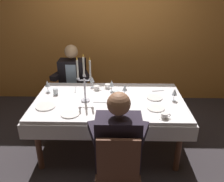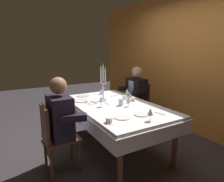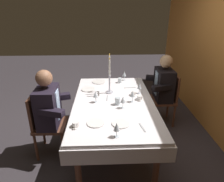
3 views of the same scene
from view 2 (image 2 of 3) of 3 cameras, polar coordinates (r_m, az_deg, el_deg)
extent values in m
plane|color=#342E32|center=(3.22, 0.87, -16.78)|extent=(12.00, 12.00, 0.00)
cube|color=orange|center=(3.94, 22.33, 8.23)|extent=(6.00, 0.12, 2.70)
cube|color=white|center=(2.94, 0.91, -4.40)|extent=(1.90, 1.10, 0.04)
cube|color=white|center=(2.97, 0.90, -6.43)|extent=(1.94, 1.14, 0.18)
cylinder|color=brown|center=(3.61, -11.96, -7.67)|extent=(0.07, 0.07, 0.70)
cylinder|color=brown|center=(2.24, 2.46, -20.48)|extent=(0.07, 0.07, 0.70)
cylinder|color=brown|center=(3.94, 0.05, -5.70)|extent=(0.07, 0.07, 0.70)
cylinder|color=brown|center=(2.74, 18.35, -14.65)|extent=(0.07, 0.07, 0.70)
cylinder|color=silver|center=(3.16, -2.65, -2.67)|extent=(0.11, 0.11, 0.02)
cylinder|color=silver|center=(3.12, -2.67, -0.01)|extent=(0.02, 0.02, 0.28)
cylinder|color=silver|center=(3.09, -2.71, 3.25)|extent=(0.04, 0.04, 0.02)
cylinder|color=white|center=(3.08, -2.73, 5.48)|extent=(0.02, 0.02, 0.22)
ellipsoid|color=yellow|center=(3.06, -2.75, 7.85)|extent=(0.02, 0.02, 0.03)
cylinder|color=silver|center=(3.07, -2.37, 2.05)|extent=(0.07, 0.01, 0.01)
cylinder|color=silver|center=(3.03, -2.05, 2.32)|extent=(0.04, 0.04, 0.02)
cylinder|color=white|center=(3.01, -2.06, 4.58)|extent=(0.02, 0.02, 0.22)
ellipsoid|color=yellow|center=(3.00, -2.08, 7.00)|extent=(0.02, 0.02, 0.03)
cylinder|color=silver|center=(3.13, -3.01, 2.26)|extent=(0.07, 0.01, 0.01)
cylinder|color=silver|center=(3.16, -3.32, 2.71)|extent=(0.04, 0.04, 0.02)
cylinder|color=white|center=(3.15, -3.35, 4.89)|extent=(0.02, 0.02, 0.22)
ellipsoid|color=yellow|center=(3.13, -3.38, 7.21)|extent=(0.02, 0.02, 0.03)
cylinder|color=white|center=(2.50, 8.95, -6.89)|extent=(0.21, 0.21, 0.01)
cylinder|color=white|center=(2.36, 3.11, -7.90)|extent=(0.21, 0.21, 0.01)
cylinder|color=white|center=(3.50, -8.57, -1.38)|extent=(0.23, 0.23, 0.01)
cylinder|color=white|center=(3.15, -9.16, -2.94)|extent=(0.22, 0.22, 0.01)
cylinder|color=silver|center=(2.83, 4.90, -4.65)|extent=(0.06, 0.06, 0.00)
cylinder|color=silver|center=(2.82, 4.92, -3.88)|extent=(0.01, 0.01, 0.07)
cone|color=silver|center=(2.80, 4.95, -2.30)|extent=(0.07, 0.07, 0.08)
cylinder|color=maroon|center=(2.80, 4.94, -2.79)|extent=(0.04, 0.04, 0.03)
cylinder|color=silver|center=(3.35, 4.50, -1.99)|extent=(0.06, 0.06, 0.00)
cylinder|color=silver|center=(3.34, 4.51, -1.33)|extent=(0.01, 0.01, 0.07)
cone|color=silver|center=(3.32, 4.53, 0.01)|extent=(0.07, 0.07, 0.08)
cylinder|color=maroon|center=(3.33, 4.53, -0.40)|extent=(0.04, 0.04, 0.03)
cylinder|color=silver|center=(3.05, 5.34, -3.42)|extent=(0.06, 0.06, 0.00)
cylinder|color=silver|center=(3.04, 5.35, -2.71)|extent=(0.01, 0.01, 0.07)
cone|color=silver|center=(3.02, 5.38, -1.24)|extent=(0.07, 0.07, 0.08)
cylinder|color=silver|center=(2.30, 11.32, -8.85)|extent=(0.06, 0.06, 0.00)
cylinder|color=silver|center=(2.29, 11.37, -7.93)|extent=(0.01, 0.01, 0.07)
cone|color=silver|center=(2.26, 11.45, -6.02)|extent=(0.07, 0.07, 0.08)
cylinder|color=silver|center=(2.80, -3.25, -4.78)|extent=(0.06, 0.06, 0.00)
cylinder|color=silver|center=(2.79, -3.26, -4.00)|extent=(0.01, 0.01, 0.07)
cone|color=silver|center=(2.77, -3.28, -2.41)|extent=(0.07, 0.07, 0.08)
cylinder|color=maroon|center=(2.78, -3.28, -2.90)|extent=(0.04, 0.04, 0.03)
cylinder|color=silver|center=(3.76, -2.73, -0.41)|extent=(0.06, 0.06, 0.00)
cylinder|color=silver|center=(3.75, -2.74, 0.18)|extent=(0.01, 0.01, 0.07)
cone|color=silver|center=(3.73, -2.75, 1.38)|extent=(0.07, 0.07, 0.08)
cylinder|color=#E0D172|center=(3.74, -2.75, 1.02)|extent=(0.04, 0.04, 0.03)
cylinder|color=silver|center=(2.87, 2.71, -3.40)|extent=(0.07, 0.07, 0.10)
cylinder|color=silver|center=(3.60, -3.07, -0.31)|extent=(0.07, 0.07, 0.08)
cylinder|color=white|center=(3.24, 3.82, -2.44)|extent=(0.12, 0.12, 0.01)
cylinder|color=white|center=(3.23, 3.83, -1.91)|extent=(0.08, 0.08, 0.05)
torus|color=white|center=(3.19, 4.33, -2.05)|extent=(0.04, 0.01, 0.04)
cylinder|color=white|center=(2.21, -0.89, -9.43)|extent=(0.12, 0.12, 0.01)
cylinder|color=white|center=(2.20, -0.90, -8.69)|extent=(0.08, 0.08, 0.05)
torus|color=white|center=(2.16, -0.24, -9.03)|extent=(0.04, 0.01, 0.04)
cylinder|color=white|center=(3.16, 6.28, -2.87)|extent=(0.12, 0.12, 0.01)
cylinder|color=white|center=(3.15, 6.29, -2.34)|extent=(0.08, 0.08, 0.05)
torus|color=white|center=(3.11, 6.84, -2.49)|extent=(0.04, 0.01, 0.04)
cube|color=#B7B7BC|center=(3.47, 0.90, -1.42)|extent=(0.04, 0.19, 0.01)
cube|color=#B7B7BC|center=(2.59, 14.04, -6.53)|extent=(0.17, 0.05, 0.01)
cube|color=#B7B7BC|center=(2.98, -1.62, -3.70)|extent=(0.17, 0.03, 0.01)
cylinder|color=brown|center=(4.10, 3.55, -7.08)|extent=(0.04, 0.04, 0.42)
cylinder|color=brown|center=(3.82, 6.57, -8.59)|extent=(0.04, 0.04, 0.42)
cylinder|color=brown|center=(4.30, 7.58, -6.24)|extent=(0.04, 0.04, 0.42)
cylinder|color=brown|center=(4.03, 10.72, -7.59)|extent=(0.04, 0.04, 0.42)
cube|color=brown|center=(3.99, 7.19, -4.23)|extent=(0.42, 0.42, 0.04)
cube|color=brown|center=(4.04, 9.43, -0.56)|extent=(0.38, 0.04, 0.44)
cube|color=black|center=(3.92, 7.30, -0.15)|extent=(0.42, 0.26, 0.54)
cube|color=#88A0B7|center=(3.83, 5.71, 0.07)|extent=(0.16, 0.01, 0.40)
sphere|color=tan|center=(3.85, 7.46, 5.74)|extent=(0.21, 0.21, 0.21)
cube|color=black|center=(4.03, 4.29, 0.83)|extent=(0.19, 0.34, 0.08)
cube|color=black|center=(3.68, 8.15, -0.34)|extent=(0.19, 0.34, 0.08)
cylinder|color=brown|center=(2.62, -9.57, -18.93)|extent=(0.04, 0.04, 0.42)
cylinder|color=brown|center=(2.92, -12.16, -15.59)|extent=(0.04, 0.04, 0.42)
cylinder|color=brown|center=(2.54, -17.69, -20.45)|extent=(0.04, 0.04, 0.42)
cylinder|color=brown|center=(2.85, -19.35, -16.78)|extent=(0.04, 0.04, 0.42)
cube|color=brown|center=(2.62, -14.97, -13.50)|extent=(0.42, 0.42, 0.04)
cube|color=brown|center=(2.49, -19.53, -9.18)|extent=(0.38, 0.04, 0.44)
cube|color=black|center=(2.51, -15.33, -7.52)|extent=(0.42, 0.26, 0.54)
cube|color=#ADCAEE|center=(2.54, -12.41, -6.46)|extent=(0.16, 0.01, 0.40)
sphere|color=#976548|center=(2.41, -15.86, 1.60)|extent=(0.21, 0.21, 0.21)
cube|color=black|center=(2.33, -11.57, -7.89)|extent=(0.19, 0.34, 0.08)
cube|color=black|center=(2.73, -14.55, -5.03)|extent=(0.19, 0.34, 0.08)
camera|label=1|loc=(2.67, -60.26, 17.13)|focal=37.33mm
camera|label=3|loc=(1.39, 67.76, 22.52)|focal=32.12mm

